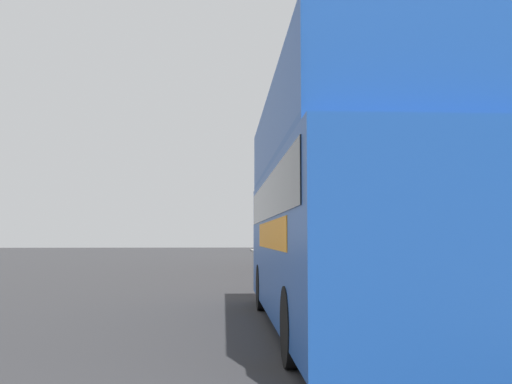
# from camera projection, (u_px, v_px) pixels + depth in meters

# --- Properties ---
(ground_plane) EXTENTS (144.00, 144.00, 0.00)m
(ground_plane) POSITION_uv_depth(u_px,v_px,m) (176.00, 278.00, 23.91)
(ground_plane) COLOR #333335
(sidewalk) EXTENTS (3.77, 108.00, 0.14)m
(sidewalk) POSITION_uv_depth(u_px,v_px,m) (381.00, 281.00, 21.39)
(sidewalk) COLOR #999993
(sidewalk) RESTS_ON ground_plane
(brick_terrace_rear) EXTENTS (6.00, 24.31, 8.95)m
(brick_terrace_rear) POSITION_uv_depth(u_px,v_px,m) (451.00, 175.00, 27.59)
(brick_terrace_rear) COLOR brown
(brick_terrace_rear) RESTS_ON ground_plane
(tour_bus) EXTENTS (2.58, 9.86, 4.10)m
(tour_bus) POSITION_uv_depth(u_px,v_px,m) (337.00, 226.00, 10.56)
(tour_bus) COLOR #19479E
(tour_bus) RESTS_ON ground_plane
(parked_car_ahead_of_bus) EXTENTS (1.91, 4.59, 1.36)m
(parked_car_ahead_of_bus) POSITION_uv_depth(u_px,v_px,m) (314.00, 271.00, 17.36)
(parked_car_ahead_of_bus) COLOR maroon
(parked_car_ahead_of_bus) RESTS_ON ground_plane
(lamp_post_second) EXTENTS (0.35, 0.35, 4.88)m
(lamp_post_second) POSITION_uv_depth(u_px,v_px,m) (392.00, 165.00, 15.53)
(lamp_post_second) COLOR black
(lamp_post_second) RESTS_ON sidewalk
(lamp_post_third) EXTENTS (0.35, 0.35, 4.64)m
(lamp_post_third) POSITION_uv_depth(u_px,v_px,m) (331.00, 194.00, 23.75)
(lamp_post_third) COLOR black
(lamp_post_third) RESTS_ON sidewalk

